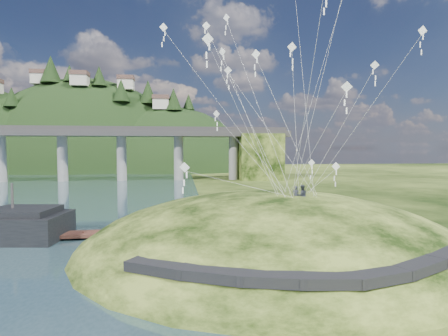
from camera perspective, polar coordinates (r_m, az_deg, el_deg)
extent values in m
plane|color=black|center=(29.78, -6.46, -14.30)|extent=(320.00, 320.00, 0.00)
ellipsoid|color=black|center=(33.17, 8.00, -15.18)|extent=(36.00, 32.00, 13.00)
cube|color=black|center=(21.58, -10.44, -15.57)|extent=(4.32, 3.62, 0.71)
cube|color=black|center=(20.04, -1.76, -16.83)|extent=(4.10, 2.97, 0.61)
cube|color=black|center=(19.60, 7.71, -17.35)|extent=(3.85, 2.37, 0.62)
cube|color=black|center=(20.16, 16.71, -17.01)|extent=(3.62, 1.83, 0.66)
cube|color=black|center=(21.64, 24.07, -15.70)|extent=(3.82, 2.27, 0.68)
cube|color=black|center=(23.96, 29.21, -13.73)|extent=(4.11, 2.97, 0.71)
cube|color=black|center=(26.92, 32.49, -11.91)|extent=(4.26, 3.43, 0.66)
cylinder|color=gray|center=(109.20, -32.63, 1.45)|extent=(2.60, 2.60, 13.00)
cylinder|color=gray|center=(103.44, -24.86, 1.59)|extent=(2.60, 2.60, 13.00)
cylinder|color=gray|center=(99.77, -16.36, 1.71)|extent=(2.60, 2.60, 13.00)
cylinder|color=gray|center=(98.43, -7.42, 1.79)|extent=(2.60, 2.60, 13.00)
cylinder|color=gray|center=(99.51, 1.55, 1.83)|extent=(2.60, 2.60, 13.00)
cube|color=black|center=(100.89, 5.76, 1.84)|extent=(12.00, 11.00, 13.00)
ellipsoid|color=black|center=(160.14, -21.32, -2.33)|extent=(96.00, 68.00, 88.00)
ellipsoid|color=black|center=(147.70, -8.78, -4.16)|extent=(76.00, 56.00, 72.00)
cone|color=black|center=(148.63, -31.37, 9.88)|extent=(5.29, 5.29, 6.96)
cone|color=black|center=(154.40, -26.43, 14.22)|extent=(8.01, 8.01, 10.54)
cone|color=black|center=(151.50, -23.91, 13.98)|extent=(4.97, 4.97, 6.54)
cone|color=black|center=(146.51, -19.72, 13.97)|extent=(5.83, 5.83, 7.67)
cone|color=black|center=(138.98, -16.44, 12.07)|extent=(6.47, 6.47, 8.51)
cone|color=black|center=(144.70, -12.30, 12.03)|extent=(7.13, 7.13, 9.38)
cone|color=black|center=(138.75, -8.24, 11.05)|extent=(6.56, 6.56, 8.63)
cone|color=black|center=(144.27, -5.81, 10.69)|extent=(4.88, 4.88, 6.42)
cube|color=beige|center=(158.64, -27.77, 12.69)|extent=(6.00, 5.00, 4.00)
cube|color=brown|center=(159.12, -27.80, 13.65)|extent=(6.40, 5.40, 1.60)
cube|color=beige|center=(145.68, -22.48, 13.02)|extent=(6.00, 5.00, 4.00)
cube|color=brown|center=(146.17, -22.50, 14.06)|extent=(6.40, 5.40, 1.60)
cube|color=beige|center=(148.19, -15.71, 12.93)|extent=(6.00, 5.00, 4.00)
cube|color=brown|center=(148.67, -15.73, 13.96)|extent=(6.40, 5.40, 1.60)
cube|color=beige|center=(139.64, -10.26, 10.16)|extent=(6.00, 5.00, 4.00)
cube|color=brown|center=(139.99, -10.27, 11.26)|extent=(6.40, 5.40, 1.60)
cube|color=black|center=(39.50, -30.00, -6.12)|extent=(6.43, 5.58, 0.59)
cylinder|color=#2D2B2B|center=(39.82, -31.27, -4.23)|extent=(0.23, 0.23, 2.93)
cube|color=#3A1E17|center=(37.48, -17.57, -10.07)|extent=(13.36, 2.71, 0.33)
cylinder|color=#3A1E17|center=(38.74, -26.07, -10.18)|extent=(0.28, 0.28, 0.95)
cylinder|color=#3A1E17|center=(38.04, -21.89, -10.33)|extent=(0.28, 0.28, 0.95)
cylinder|color=#3A1E17|center=(37.54, -17.57, -10.43)|extent=(0.28, 0.28, 0.95)
cylinder|color=#3A1E17|center=(37.25, -13.16, -10.46)|extent=(0.28, 0.28, 0.95)
cylinder|color=#3A1E17|center=(37.19, -8.70, -10.44)|extent=(0.28, 0.28, 0.95)
imported|color=#262A33|center=(30.44, 11.65, -2.87)|extent=(0.62, 0.43, 1.64)
imported|color=#262A33|center=(30.48, 12.65, -2.68)|extent=(0.94, 0.75, 1.89)
cube|color=white|center=(39.11, 0.65, 15.66)|extent=(0.84, 0.27, 0.83)
cube|color=white|center=(38.98, 0.65, 14.80)|extent=(0.11, 0.03, 0.49)
cube|color=white|center=(38.87, 0.65, 13.93)|extent=(0.11, 0.03, 0.49)
cube|color=white|center=(38.76, 0.65, 13.06)|extent=(0.11, 0.03, 0.49)
cube|color=white|center=(30.55, 23.40, 15.16)|extent=(0.62, 0.31, 0.65)
cube|color=white|center=(30.45, 23.38, 14.29)|extent=(0.09, 0.03, 0.39)
cube|color=white|center=(30.36, 23.36, 13.41)|extent=(0.09, 0.03, 0.39)
cube|color=white|center=(30.28, 23.33, 12.53)|extent=(0.09, 0.03, 0.39)
cube|color=white|center=(33.87, 11.02, 18.81)|extent=(0.87, 0.24, 0.85)
cube|color=white|center=(33.71, 11.01, 17.81)|extent=(0.11, 0.04, 0.50)
cube|color=white|center=(33.56, 11.00, 16.80)|extent=(0.11, 0.04, 0.50)
cube|color=white|center=(33.42, 10.99, 15.78)|extent=(0.11, 0.04, 0.50)
cube|color=white|center=(25.67, -6.46, 0.11)|extent=(0.75, 0.34, 0.77)
cube|color=white|center=(25.71, -6.45, -1.14)|extent=(0.10, 0.03, 0.46)
cube|color=white|center=(25.76, -6.44, -2.38)|extent=(0.10, 0.03, 0.46)
cube|color=white|center=(25.82, -6.44, -3.62)|extent=(0.10, 0.03, 0.46)
cube|color=white|center=(27.56, 16.05, 24.41)|extent=(0.11, 0.02, 0.49)
cube|color=white|center=(27.35, 16.03, 23.24)|extent=(0.11, 0.02, 0.49)
cube|color=white|center=(37.51, -9.86, 21.70)|extent=(0.80, 0.19, 0.80)
cube|color=white|center=(37.33, -9.85, 20.86)|extent=(0.10, 0.06, 0.47)
cube|color=white|center=(37.16, -9.84, 20.02)|extent=(0.10, 0.06, 0.47)
cube|color=white|center=(37.00, -9.84, 19.18)|extent=(0.10, 0.06, 0.47)
cube|color=white|center=(40.78, 14.09, 0.86)|extent=(0.77, 0.17, 0.76)
cube|color=white|center=(40.81, 14.08, 0.10)|extent=(0.10, 0.03, 0.45)
cube|color=white|center=(40.84, 14.07, -0.66)|extent=(0.10, 0.03, 0.45)
cube|color=white|center=(40.88, 14.06, -1.42)|extent=(0.10, 0.03, 0.45)
cube|color=white|center=(43.36, 0.39, 23.35)|extent=(0.67, 0.55, 0.82)
cube|color=white|center=(43.17, 0.39, 22.63)|extent=(0.10, 0.07, 0.48)
cube|color=white|center=(42.98, 0.39, 21.89)|extent=(0.10, 0.07, 0.48)
cube|color=white|center=(42.79, 0.39, 21.15)|extent=(0.10, 0.07, 0.48)
cube|color=white|center=(27.16, 19.40, 12.40)|extent=(0.76, 0.33, 0.77)
cube|color=white|center=(27.07, 19.38, 11.22)|extent=(0.10, 0.03, 0.46)
cube|color=white|center=(27.00, 19.36, 10.04)|extent=(0.10, 0.03, 0.46)
cube|color=white|center=(26.94, 19.33, 8.84)|extent=(0.10, 0.03, 0.46)
cube|color=white|center=(34.10, -2.91, 22.18)|extent=(0.73, 0.17, 0.73)
cube|color=white|center=(33.94, -2.91, 21.35)|extent=(0.10, 0.03, 0.42)
cube|color=white|center=(33.78, -2.91, 20.52)|extent=(0.10, 0.03, 0.42)
cube|color=white|center=(33.63, -2.91, 19.68)|extent=(0.10, 0.03, 0.42)
cube|color=white|center=(37.00, 17.80, 0.25)|extent=(0.65, 0.62, 0.85)
cube|color=white|center=(37.03, 17.78, -0.68)|extent=(0.10, 0.08, 0.50)
cube|color=white|center=(37.08, 17.76, -1.62)|extent=(0.10, 0.08, 0.50)
cube|color=white|center=(37.13, 17.75, -2.55)|extent=(0.10, 0.08, 0.50)
cube|color=white|center=(34.91, -0.30, 18.46)|extent=(0.62, 0.52, 0.75)
cube|color=white|center=(34.77, -0.30, 17.60)|extent=(0.10, 0.06, 0.44)
cube|color=white|center=(34.64, -0.30, 16.73)|extent=(0.10, 0.06, 0.44)
cube|color=white|center=(34.52, -0.30, 15.85)|extent=(0.10, 0.06, 0.44)
cube|color=white|center=(40.15, -1.25, 8.83)|extent=(0.70, 0.47, 0.78)
cube|color=white|center=(40.10, -1.25, 8.02)|extent=(0.11, 0.04, 0.47)
cube|color=white|center=(40.06, -1.25, 7.20)|extent=(0.11, 0.04, 0.47)
cube|color=white|center=(40.02, -1.25, 6.38)|extent=(0.11, 0.04, 0.47)
cube|color=white|center=(27.95, -2.67, 20.31)|extent=(0.88, 0.25, 0.87)
cube|color=white|center=(27.77, -2.66, 19.08)|extent=(0.12, 0.05, 0.51)
cube|color=white|center=(27.60, -2.66, 17.83)|extent=(0.12, 0.05, 0.51)
cube|color=white|center=(27.45, -2.66, 16.57)|extent=(0.12, 0.05, 0.51)
cube|color=white|center=(33.88, 5.25, 18.03)|extent=(0.70, 0.55, 0.85)
cube|color=white|center=(33.73, 5.24, 17.04)|extent=(0.11, 0.07, 0.49)
cube|color=white|center=(33.59, 5.23, 16.04)|extent=(0.11, 0.07, 0.49)
cube|color=white|center=(33.47, 5.23, 15.04)|extent=(0.11, 0.07, 0.49)
cube|color=white|center=(29.97, 29.66, 18.91)|extent=(0.69, 0.16, 0.68)
cube|color=white|center=(29.83, 29.63, 18.01)|extent=(0.09, 0.03, 0.40)
cube|color=white|center=(29.71, 29.61, 17.11)|extent=(0.09, 0.03, 0.40)
cube|color=white|center=(29.59, 29.58, 16.20)|extent=(0.09, 0.03, 0.40)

